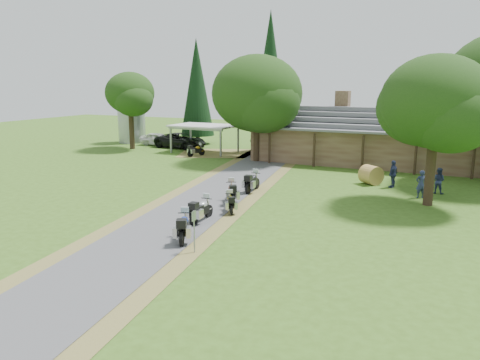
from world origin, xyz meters
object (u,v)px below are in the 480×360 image
at_px(silo, 131,115).
at_px(motorcycle_carport_a, 196,150).
at_px(motorcycle_row_e, 253,181).
at_px(motorcycle_row_a, 184,226).
at_px(motorcycle_row_c, 231,202).
at_px(hay_bale, 371,175).
at_px(carport, 205,139).
at_px(car_white_sedan, 158,137).
at_px(car_dark_suv, 180,137).
at_px(lodge, 373,135).
at_px(motorcycle_row_d, 232,191).
at_px(motorcycle_row_b, 201,209).

xyz_separation_m(silo, motorcycle_carport_a, (11.97, -5.81, -2.55)).
bearing_deg(motorcycle_row_e, motorcycle_row_a, -176.72).
height_order(motorcycle_row_c, hay_bale, hay_bale).
distance_m(carport, car_white_sedan, 7.42).
height_order(car_dark_suv, hay_bale, car_dark_suv).
xyz_separation_m(car_white_sedan, motorcycle_row_a, (19.24, -26.04, -0.22)).
relative_size(lodge, hay_bale, 16.19).
relative_size(motorcycle_row_c, motorcycle_row_d, 0.83).
relative_size(car_white_sedan, motorcycle_carport_a, 3.01).
relative_size(motorcycle_row_c, motorcycle_row_e, 0.83).
bearing_deg(silo, motorcycle_row_e, -36.83).
bearing_deg(silo, car_dark_suv, -12.00).
height_order(motorcycle_row_a, motorcycle_row_d, motorcycle_row_a).
height_order(car_white_sedan, motorcycle_row_e, car_white_sedan).
distance_m(lodge, silo, 27.89).
height_order(motorcycle_row_a, motorcycle_row_e, motorcycle_row_a).
relative_size(car_dark_suv, motorcycle_row_a, 3.12).
distance_m(silo, car_white_sedan, 5.05).
bearing_deg(car_dark_suv, hay_bale, -107.21).
distance_m(motorcycle_row_a, motorcycle_row_b, 2.97).
relative_size(motorcycle_row_d, hay_bale, 1.52).
bearing_deg(motorcycle_row_c, hay_bale, -59.26).
bearing_deg(motorcycle_row_a, motorcycle_row_d, -17.41).
bearing_deg(motorcycle_row_b, carport, 28.38).
distance_m(lodge, carport, 16.40).
relative_size(car_white_sedan, hay_bale, 4.12).
distance_m(motorcycle_row_d, motorcycle_carport_a, 17.86).
bearing_deg(car_dark_suv, motorcycle_row_b, -138.63).
height_order(car_dark_suv, motorcycle_row_c, car_dark_suv).
height_order(motorcycle_row_d, motorcycle_carport_a, motorcycle_row_d).
xyz_separation_m(lodge, motorcycle_carport_a, (-15.84, -3.70, -1.83)).
height_order(lodge, motorcycle_row_a, lodge).
xyz_separation_m(motorcycle_row_e, motorcycle_carport_a, (-10.69, 11.15, -0.07)).
height_order(motorcycle_row_a, hay_bale, motorcycle_row_a).
bearing_deg(motorcycle_row_b, motorcycle_row_c, -14.75).
bearing_deg(motorcycle_carport_a, motorcycle_row_b, -129.20).
bearing_deg(motorcycle_row_e, motorcycle_row_c, -172.67).
distance_m(silo, hay_bale, 31.59).
bearing_deg(motorcycle_row_a, hay_bale, -45.19).
bearing_deg(motorcycle_row_a, carport, 1.82).
bearing_deg(motorcycle_row_d, motorcycle_row_c, 173.60).
distance_m(lodge, hay_bale, 9.68).
distance_m(car_dark_suv, motorcycle_row_e, 21.49).
height_order(motorcycle_row_c, motorcycle_carport_a, motorcycle_carport_a).
height_order(carport, motorcycle_row_e, carport).
distance_m(carport, car_dark_suv, 4.16).
xyz_separation_m(car_dark_suv, motorcycle_row_c, (15.87, -20.36, -0.64)).
bearing_deg(lodge, motorcycle_row_b, -102.48).
relative_size(silo, car_white_sedan, 1.16).
distance_m(silo, motorcycle_row_b, 33.43).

